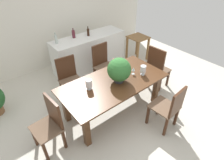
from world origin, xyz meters
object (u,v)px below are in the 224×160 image
object	(u,v)px
crystal_vase_right	(89,84)
chair_near_right	(170,107)
wine_bottle_green	(56,39)
side_table	(138,43)
chair_far_left	(69,76)
chair_far_right	(102,62)
dining_table	(114,87)
chair_head_end	(50,122)
crystal_vase_center_near	(119,66)
crystal_vase_left	(143,69)
kitchen_counter	(89,52)
flower_centerpiece	(119,70)
wine_bottle_amber	(74,34)
wine_bottle_tall	(88,32)
chair_foot_end	(157,66)
wine_glass	(133,69)

from	to	relation	value
crystal_vase_right	chair_near_right	bearing A→B (deg)	-48.91
wine_bottle_green	side_table	world-z (taller)	wine_bottle_green
chair_far_left	chair_far_right	bearing A→B (deg)	5.74
dining_table	chair_far_left	world-z (taller)	chair_far_left
chair_head_end	crystal_vase_center_near	xyz separation A→B (m)	(1.60, 0.20, 0.31)
crystal_vase_left	kitchen_counter	size ratio (longest dim) A/B	0.10
flower_centerpiece	side_table	bearing A→B (deg)	34.71
crystal_vase_left	crystal_vase_center_near	size ratio (longest dim) A/B	1.06
crystal_vase_left	flower_centerpiece	bearing A→B (deg)	165.86
dining_table	wine_bottle_green	world-z (taller)	wine_bottle_green
chair_far_left	wine_bottle_amber	size ratio (longest dim) A/B	3.89
crystal_vase_left	crystal_vase_center_near	bearing A→B (deg)	126.35
flower_centerpiece	wine_bottle_tall	world-z (taller)	flower_centerpiece
chair_near_right	crystal_vase_center_near	size ratio (longest dim) A/B	4.95
chair_far_right	crystal_vase_right	size ratio (longest dim) A/B	5.09
chair_head_end	dining_table	bearing A→B (deg)	85.19
crystal_vase_center_near	crystal_vase_right	xyz separation A→B (m)	(-0.78, -0.10, -0.00)
kitchen_counter	wine_bottle_amber	world-z (taller)	wine_bottle_amber
chair_near_right	wine_bottle_amber	bearing A→B (deg)	-90.36
chair_near_right	side_table	size ratio (longest dim) A/B	1.31
chair_far_right	wine_bottle_amber	world-z (taller)	wine_bottle_amber
dining_table	chair_far_right	xyz separation A→B (m)	(0.46, 0.97, -0.06)
kitchen_counter	crystal_vase_right	bearing A→B (deg)	-123.02
side_table	chair_far_right	bearing A→B (deg)	-169.83
crystal_vase_right	wine_bottle_green	size ratio (longest dim) A/B	0.71
wine_bottle_green	chair_head_end	bearing A→B (deg)	-119.91
chair_far_left	wine_bottle_green	xyz separation A→B (m)	(0.21, 0.88, 0.50)
kitchen_counter	chair_near_right	bearing A→B (deg)	-92.59
crystal_vase_right	kitchen_counter	size ratio (longest dim) A/B	0.10
chair_head_end	chair_far_left	distance (m)	1.28
crystal_vase_center_near	chair_foot_end	bearing A→B (deg)	-12.50
flower_centerpiece	wine_glass	world-z (taller)	flower_centerpiece
wine_bottle_tall	wine_bottle_green	bearing A→B (deg)	175.46
wine_bottle_green	dining_table	bearing A→B (deg)	-82.63
flower_centerpiece	kitchen_counter	world-z (taller)	flower_centerpiece
chair_head_end	kitchen_counter	xyz separation A→B (m)	(1.89, 1.75, -0.07)
chair_foot_end	crystal_vase_left	xyz separation A→B (m)	(-0.69, -0.17, 0.28)
chair_foot_end	flower_centerpiece	bearing A→B (deg)	88.34
flower_centerpiece	wine_glass	distance (m)	0.41
chair_far_right	wine_bottle_tall	size ratio (longest dim) A/B	4.01
chair_far_right	crystal_vase_left	bearing A→B (deg)	-84.37
dining_table	wine_bottle_green	distance (m)	1.91
kitchen_counter	wine_bottle_tall	size ratio (longest dim) A/B	8.12
crystal_vase_left	wine_bottle_amber	size ratio (longest dim) A/B	0.81
dining_table	wine_bottle_tall	xyz separation A→B (m)	(0.62, 1.78, 0.41)
dining_table	side_table	bearing A→B (deg)	32.45
crystal_vase_center_near	chair_head_end	bearing A→B (deg)	-172.79
crystal_vase_left	wine_bottle_green	bearing A→B (deg)	112.43
side_table	flower_centerpiece	bearing A→B (deg)	-145.29
chair_foot_end	wine_bottle_tall	size ratio (longest dim) A/B	4.26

